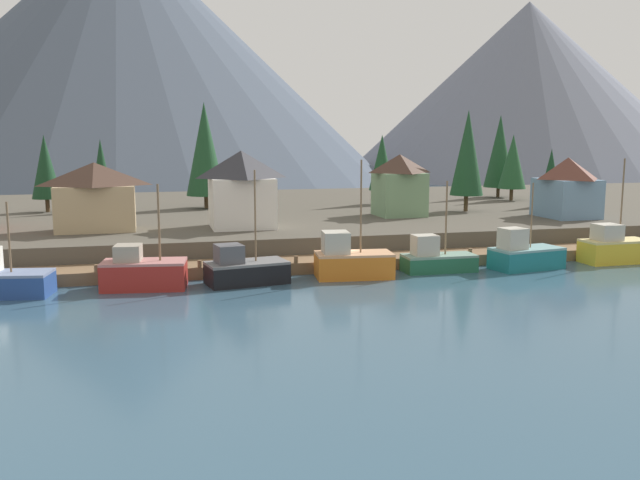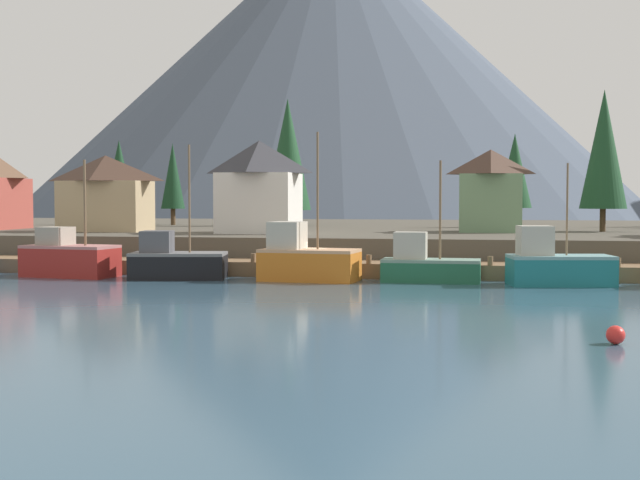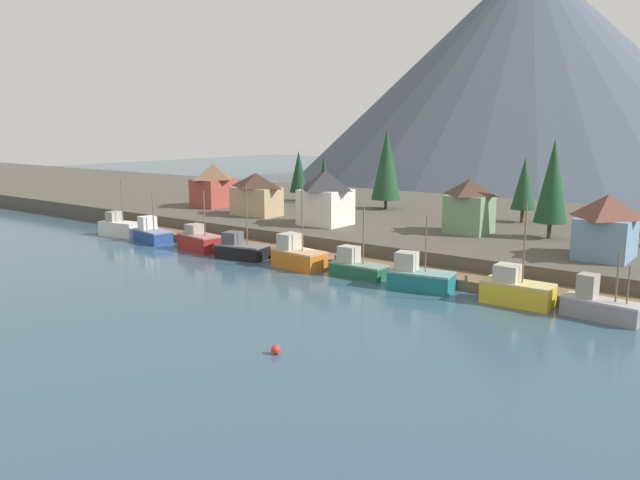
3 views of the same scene
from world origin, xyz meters
TOP-DOWN VIEW (x-y plane):
  - ground_plane at (0.00, 20.00)m, footprint 400.00×400.00m
  - dock at (0.00, 1.99)m, footprint 80.00×4.00m
  - shoreline_bank at (0.00, 32.00)m, footprint 400.00×56.00m
  - mountain_west_peak at (-21.13, 131.78)m, footprint 138.10×138.10m
  - fishing_boat_white at (-34.23, -1.97)m, footprint 6.60×3.61m
  - fishing_boat_blue at (-26.35, -2.12)m, footprint 6.67×3.99m
  - fishing_boat_red at (-16.47, -2.11)m, footprint 6.63×3.92m
  - fishing_boat_black at (-8.71, -2.29)m, footprint 6.69×4.15m
  - fishing_boat_orange at (0.13, -2.04)m, footprint 6.56×3.81m
  - fishing_boat_green at (7.97, -1.45)m, footprint 6.29×2.66m
  - fishing_boat_teal at (15.99, -2.23)m, footprint 6.67×4.02m
  - fishing_boat_yellow at (25.62, -1.58)m, footprint 6.28×2.87m
  - fishing_boat_grey at (32.83, -1.60)m, footprint 6.47×2.99m
  - house_green at (12.10, 18.41)m, footprint 5.40×5.43m
  - house_red at (-34.02, 17.09)m, footprint 5.75×6.73m
  - house_blue at (29.87, 12.43)m, footprint 5.51×6.82m
  - house_tan at (-20.79, 13.60)m, footprint 7.69×4.69m
  - house_white at (-6.79, 12.72)m, footprint 6.48×6.05m
  - conifer_near_left at (-21.24, 31.70)m, footprint 2.54×2.54m
  - conifer_near_right at (21.65, 20.74)m, footprint 3.99×3.99m
  - conifer_mid_left at (-27.68, 32.49)m, footprint 3.43×3.43m
  - conifer_mid_right at (-8.73, 32.20)m, footprint 4.88×4.88m
  - conifer_back_left at (14.55, 31.46)m, footprint 3.40×3.40m
  - channel_buoy at (16.38, -24.44)m, footprint 0.70×0.70m

SIDE VIEW (x-z plane):
  - ground_plane at x=0.00m, z-range -1.00..0.00m
  - channel_buoy at x=16.38m, z-range 0.00..0.70m
  - dock at x=0.00m, z-range -0.30..1.30m
  - fishing_boat_green at x=7.97m, z-range -2.81..4.99m
  - fishing_boat_black at x=-8.71m, z-range -3.34..5.61m
  - fishing_boat_grey at x=32.83m, z-range -1.85..4.15m
  - fishing_boat_blue at x=-26.35m, z-range -2.24..4.67m
  - fishing_boat_teal at x=15.99m, z-range -2.54..5.02m
  - shoreline_bank at x=0.00m, z-range 0.00..2.50m
  - fishing_boat_red at x=-16.47m, z-range -2.72..5.28m
  - fishing_boat_white at x=-34.23m, z-range -2.96..5.55m
  - fishing_boat_yellow at x=25.62m, z-range -3.43..6.14m
  - fishing_boat_orange at x=0.13m, z-range -3.45..6.23m
  - house_tan at x=-20.79m, z-range 2.57..9.17m
  - house_blue at x=29.87m, z-range 2.58..9.30m
  - house_green at x=12.10m, z-range 2.57..9.61m
  - house_red at x=-34.02m, z-range 2.58..10.01m
  - house_white at x=-6.79m, z-range 2.59..10.25m
  - conifer_near_left at x=-21.24m, z-range 3.34..12.10m
  - conifer_mid_left at x=-27.68m, z-range 3.30..12.53m
  - conifer_back_left at x=14.55m, z-range 3.43..12.74m
  - conifer_near_right at x=21.65m, z-range 3.48..15.69m
  - conifer_mid_right at x=-8.73m, z-range 3.31..16.62m
  - mountain_west_peak at x=-21.13m, z-range 0.00..65.55m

